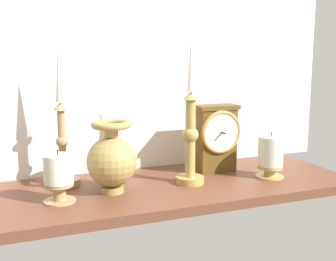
{
  "coord_description": "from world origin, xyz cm",
  "views": [
    {
      "loc": [
        -38.03,
        -100.1,
        33.0
      ],
      "look_at": [
        1.33,
        0.0,
        14.0
      ],
      "focal_mm": 46.02,
      "sensor_mm": 36.0,
      "label": 1
    }
  ],
  "objects_px": {
    "mantel_clock": "(217,137)",
    "pillar_candle_front": "(59,176)",
    "pillar_candle_near_clock": "(270,156)",
    "candlestick_tall_left": "(62,139)",
    "brass_vase_bulbous": "(112,159)",
    "candlestick_tall_center": "(190,133)"
  },
  "relations": [
    {
      "from": "candlestick_tall_center",
      "to": "pillar_candle_near_clock",
      "type": "bearing_deg",
      "value": -7.25
    },
    {
      "from": "candlestick_tall_left",
      "to": "candlestick_tall_center",
      "type": "bearing_deg",
      "value": -17.71
    },
    {
      "from": "pillar_candle_front",
      "to": "pillar_candle_near_clock",
      "type": "height_order",
      "value": "pillar_candle_near_clock"
    },
    {
      "from": "mantel_clock",
      "to": "candlestick_tall_center",
      "type": "distance_m",
      "value": 0.14
    },
    {
      "from": "candlestick_tall_left",
      "to": "pillar_candle_near_clock",
      "type": "distance_m",
      "value": 0.55
    },
    {
      "from": "mantel_clock",
      "to": "pillar_candle_front",
      "type": "distance_m",
      "value": 0.46
    },
    {
      "from": "candlestick_tall_center",
      "to": "pillar_candle_front",
      "type": "relative_size",
      "value": 3.14
    },
    {
      "from": "candlestick_tall_center",
      "to": "brass_vase_bulbous",
      "type": "xyz_separation_m",
      "value": [
        -0.21,
        -0.0,
        -0.05
      ]
    },
    {
      "from": "mantel_clock",
      "to": "candlestick_tall_center",
      "type": "height_order",
      "value": "candlestick_tall_center"
    },
    {
      "from": "candlestick_tall_left",
      "to": "pillar_candle_front",
      "type": "relative_size",
      "value": 2.97
    },
    {
      "from": "candlestick_tall_left",
      "to": "pillar_candle_front",
      "type": "xyz_separation_m",
      "value": [
        -0.03,
        -0.12,
        -0.06
      ]
    },
    {
      "from": "mantel_clock",
      "to": "pillar_candle_near_clock",
      "type": "xyz_separation_m",
      "value": [
        0.11,
        -0.1,
        -0.04
      ]
    },
    {
      "from": "candlestick_tall_left",
      "to": "brass_vase_bulbous",
      "type": "distance_m",
      "value": 0.15
    },
    {
      "from": "pillar_candle_near_clock",
      "to": "candlestick_tall_left",
      "type": "bearing_deg",
      "value": 166.6
    },
    {
      "from": "brass_vase_bulbous",
      "to": "pillar_candle_near_clock",
      "type": "xyz_separation_m",
      "value": [
        0.43,
        -0.03,
        -0.02
      ]
    },
    {
      "from": "pillar_candle_front",
      "to": "pillar_candle_near_clock",
      "type": "bearing_deg",
      "value": -0.55
    },
    {
      "from": "candlestick_tall_center",
      "to": "mantel_clock",
      "type": "bearing_deg",
      "value": 33.09
    },
    {
      "from": "candlestick_tall_center",
      "to": "pillar_candle_near_clock",
      "type": "height_order",
      "value": "candlestick_tall_center"
    },
    {
      "from": "candlestick_tall_left",
      "to": "pillar_candle_near_clock",
      "type": "bearing_deg",
      "value": -13.4
    },
    {
      "from": "mantel_clock",
      "to": "brass_vase_bulbous",
      "type": "relative_size",
      "value": 1.09
    },
    {
      "from": "candlestick_tall_left",
      "to": "brass_vase_bulbous",
      "type": "height_order",
      "value": "candlestick_tall_left"
    },
    {
      "from": "mantel_clock",
      "to": "candlestick_tall_left",
      "type": "height_order",
      "value": "candlestick_tall_left"
    }
  ]
}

